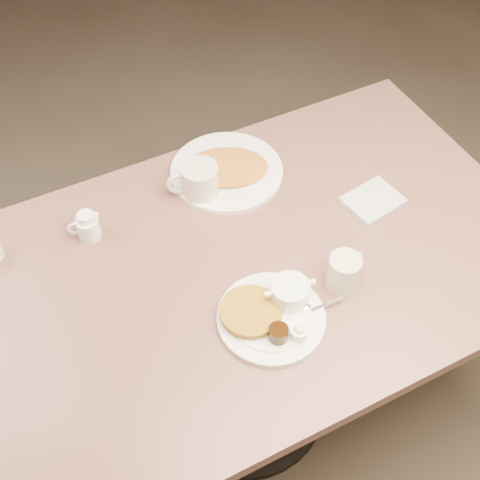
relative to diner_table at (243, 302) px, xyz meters
name	(u,v)px	position (x,y,z in m)	size (l,w,h in m)	color
room	(245,28)	(0.00, 0.00, 0.82)	(7.04, 8.04, 2.84)	#4C3F33
diner_table	(243,302)	(0.00, 0.00, 0.00)	(1.50, 0.90, 0.75)	#84564C
main_plate	(272,311)	(-0.01, -0.17, 0.19)	(0.32, 0.29, 0.07)	white
coffee_mug_near	(344,271)	(0.19, -0.16, 0.22)	(0.12, 0.10, 0.09)	beige
napkin	(373,201)	(0.40, 0.02, 0.18)	(0.16, 0.14, 0.02)	beige
coffee_mug_far	(198,182)	(0.00, 0.26, 0.22)	(0.15, 0.12, 0.10)	beige
creamer_right	(88,226)	(-0.31, 0.26, 0.21)	(0.09, 0.07, 0.08)	white
hash_plate	(227,170)	(0.10, 0.30, 0.18)	(0.41, 0.41, 0.04)	white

